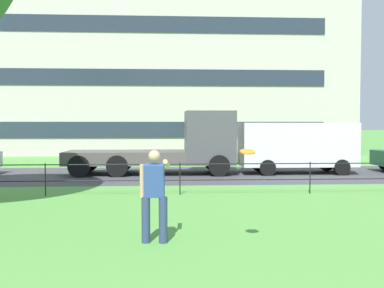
{
  "coord_description": "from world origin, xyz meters",
  "views": [
    {
      "loc": [
        -0.43,
        -2.23,
        2.2
      ],
      "look_at": [
        0.21,
        8.85,
        1.7
      ],
      "focal_mm": 42.17,
      "sensor_mm": 36.0,
      "label": 1
    }
  ],
  "objects_px": {
    "frisbee": "(247,152)",
    "apartment_building_background": "(133,38)",
    "person_thrower": "(154,193)",
    "flatbed_truck_far_left": "(176,146)",
    "panel_van_center": "(297,145)"
  },
  "relations": [
    {
      "from": "person_thrower",
      "to": "flatbed_truck_far_left",
      "type": "bearing_deg",
      "value": 86.8
    },
    {
      "from": "frisbee",
      "to": "apartment_building_background",
      "type": "relative_size",
      "value": 0.01
    },
    {
      "from": "frisbee",
      "to": "flatbed_truck_far_left",
      "type": "height_order",
      "value": "flatbed_truck_far_left"
    },
    {
      "from": "person_thrower",
      "to": "flatbed_truck_far_left",
      "type": "height_order",
      "value": "flatbed_truck_far_left"
    },
    {
      "from": "frisbee",
      "to": "flatbed_truck_far_left",
      "type": "relative_size",
      "value": 0.04
    },
    {
      "from": "panel_van_center",
      "to": "apartment_building_background",
      "type": "relative_size",
      "value": 0.15
    },
    {
      "from": "person_thrower",
      "to": "flatbed_truck_far_left",
      "type": "xyz_separation_m",
      "value": [
        0.64,
        11.44,
        0.29
      ]
    },
    {
      "from": "panel_van_center",
      "to": "apartment_building_background",
      "type": "height_order",
      "value": "apartment_building_background"
    },
    {
      "from": "frisbee",
      "to": "apartment_building_background",
      "type": "distance_m",
      "value": 30.12
    },
    {
      "from": "frisbee",
      "to": "flatbed_truck_far_left",
      "type": "distance_m",
      "value": 11.94
    },
    {
      "from": "flatbed_truck_far_left",
      "to": "person_thrower",
      "type": "bearing_deg",
      "value": -93.2
    },
    {
      "from": "panel_van_center",
      "to": "apartment_building_background",
      "type": "bearing_deg",
      "value": 116.35
    },
    {
      "from": "person_thrower",
      "to": "panel_van_center",
      "type": "distance_m",
      "value": 12.91
    },
    {
      "from": "flatbed_truck_far_left",
      "to": "panel_van_center",
      "type": "xyz_separation_m",
      "value": [
        5.39,
        -0.03,
        0.05
      ]
    },
    {
      "from": "person_thrower",
      "to": "frisbee",
      "type": "height_order",
      "value": "frisbee"
    }
  ]
}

